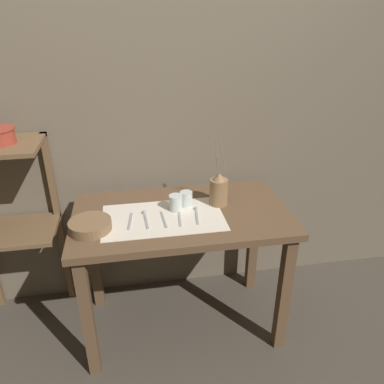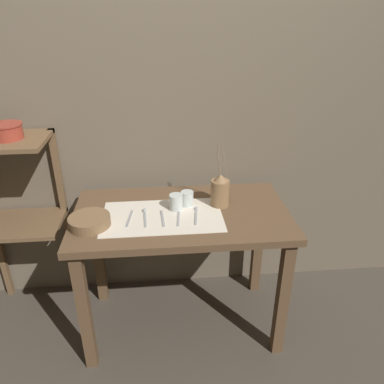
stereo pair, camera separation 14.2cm
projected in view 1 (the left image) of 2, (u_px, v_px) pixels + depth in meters
ground_plane at (183, 321)px, 2.39m from camera, size 12.00×12.00×0.00m
stone_wall_back at (170, 119)px, 2.24m from camera, size 7.00×0.06×2.40m
wooden_table at (182, 232)px, 2.09m from camera, size 1.17×0.66×0.80m
wooden_shelf_unit at (8, 202)px, 2.10m from camera, size 0.49×0.35×1.17m
linen_cloth at (163, 218)px, 1.98m from camera, size 0.64×0.37×0.00m
pitcher_with_flowers at (219, 190)px, 2.08m from camera, size 0.10×0.10×0.38m
wooden_bowl at (90, 226)px, 1.86m from camera, size 0.21×0.21×0.05m
glass_tumbler_near at (176, 203)px, 2.04m from camera, size 0.07×0.07×0.09m
glass_tumbler_far at (186, 199)px, 2.08m from camera, size 0.07×0.07×0.08m
fork_inner at (130, 221)px, 1.94m from camera, size 0.03×0.17×0.00m
spoon_inner at (145, 215)px, 1.99m from camera, size 0.03×0.18×0.02m
fork_outer at (164, 220)px, 1.96m from camera, size 0.02×0.17×0.00m
knife_center at (180, 218)px, 1.97m from camera, size 0.03×0.17×0.00m
spoon_outer at (196, 211)px, 2.03m from camera, size 0.04×0.18×0.02m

